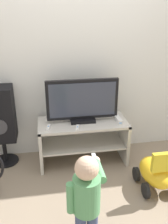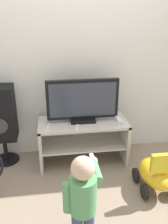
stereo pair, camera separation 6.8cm
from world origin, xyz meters
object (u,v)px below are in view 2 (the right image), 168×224
object	(u,v)px
speaker_tower	(1,115)
ride_on_toy	(155,173)
television	(83,101)
remote_secondary	(77,128)
remote_primary	(48,127)
game_console	(119,120)
child	(83,195)

from	to	relation	value
speaker_tower	ride_on_toy	bearing A→B (deg)	-24.95
television	remote_secondary	xyz separation A→B (m)	(-0.09, -0.20, -0.24)
remote_secondary	ride_on_toy	xyz separation A→B (m)	(0.78, -0.48, -0.36)
remote_primary	speaker_tower	xyz separation A→B (m)	(-0.56, 0.23, 0.08)
game_console	remote_secondary	world-z (taller)	game_console
television	remote_primary	size ratio (longest dim) A/B	6.40
game_console	speaker_tower	bearing A→B (deg)	171.99
child	speaker_tower	xyz separation A→B (m)	(-0.82, 1.33, 0.14)
ride_on_toy	game_console	bearing A→B (deg)	114.60
remote_primary	ride_on_toy	world-z (taller)	remote_primary
game_console	child	size ratio (longest dim) A/B	0.22
game_console	remote_primary	world-z (taller)	game_console
television	speaker_tower	distance (m)	1.00
remote_primary	remote_secondary	xyz separation A→B (m)	(0.33, -0.07, 0.00)
television	game_console	size ratio (longest dim) A/B	4.55
television	game_console	world-z (taller)	television
television	ride_on_toy	xyz separation A→B (m)	(0.69, -0.67, -0.61)
speaker_tower	ride_on_toy	xyz separation A→B (m)	(1.67, -0.78, -0.44)
television	game_console	distance (m)	0.49
television	remote_secondary	bearing A→B (deg)	-114.28
game_console	speaker_tower	distance (m)	1.42
remote_primary	speaker_tower	size ratio (longest dim) A/B	0.13
speaker_tower	ride_on_toy	size ratio (longest dim) A/B	1.92
remote_secondary	ride_on_toy	bearing A→B (deg)	-31.41
child	speaker_tower	world-z (taller)	speaker_tower
television	remote_primary	world-z (taller)	television
remote_primary	child	bearing A→B (deg)	-76.92
child	game_console	bearing A→B (deg)	62.41
game_console	speaker_tower	xyz separation A→B (m)	(-1.41, 0.20, 0.07)
television	ride_on_toy	size ratio (longest dim) A/B	1.64
remote_primary	television	bearing A→B (deg)	16.92
game_console	ride_on_toy	xyz separation A→B (m)	(0.27, -0.58, -0.38)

